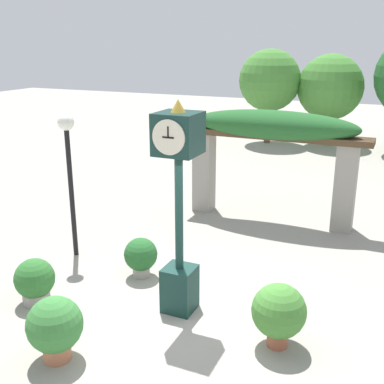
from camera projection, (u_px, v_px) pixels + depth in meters
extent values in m
plane|color=gray|center=(188.00, 316.00, 7.87)|extent=(60.00, 60.00, 0.00)
cube|color=#14332D|center=(180.00, 289.00, 7.96)|extent=(0.50, 0.50, 0.77)
cylinder|color=#14332D|center=(179.00, 214.00, 7.56)|extent=(0.13, 0.13, 1.86)
cylinder|color=gold|center=(179.00, 156.00, 7.28)|extent=(0.21, 0.21, 0.04)
cube|color=#14332D|center=(178.00, 134.00, 7.17)|extent=(0.63, 0.63, 0.63)
cylinder|color=beige|center=(168.00, 137.00, 6.89)|extent=(0.52, 0.02, 0.52)
cylinder|color=beige|center=(187.00, 130.00, 7.46)|extent=(0.52, 0.02, 0.52)
cube|color=black|center=(168.00, 138.00, 6.88)|extent=(0.18, 0.01, 0.02)
cube|color=black|center=(168.00, 132.00, 6.85)|extent=(0.02, 0.01, 0.16)
cone|color=gold|center=(178.00, 106.00, 7.05)|extent=(0.22, 0.22, 0.19)
cube|color=gray|center=(204.00, 172.00, 12.53)|extent=(0.48, 0.48, 2.06)
cube|color=gray|center=(345.00, 188.00, 11.15)|extent=(0.48, 0.48, 2.06)
cube|color=#4C3823|center=(270.00, 137.00, 11.30)|extent=(4.62, 0.12, 0.14)
cube|color=#4C3823|center=(272.00, 136.00, 11.44)|extent=(4.62, 0.12, 0.14)
cube|color=#4C3823|center=(274.00, 135.00, 11.58)|extent=(4.62, 0.12, 0.14)
cube|color=#4C3823|center=(275.00, 134.00, 11.71)|extent=(4.62, 0.12, 0.14)
ellipsoid|color=#235B28|center=(273.00, 125.00, 11.43)|extent=(4.05, 1.08, 0.70)
cylinder|color=#B26B4C|center=(57.00, 351.00, 6.78)|extent=(0.39, 0.39, 0.26)
sphere|color=#387A38|center=(55.00, 325.00, 6.65)|extent=(0.79, 0.79, 0.79)
cylinder|color=gray|center=(141.00, 271.00, 9.17)|extent=(0.32, 0.32, 0.22)
sphere|color=#235B28|center=(141.00, 254.00, 9.06)|extent=(0.63, 0.63, 0.63)
cylinder|color=#9E563D|center=(277.00, 337.00, 7.07)|extent=(0.30, 0.30, 0.28)
sphere|color=#427F33|center=(279.00, 311.00, 6.93)|extent=(0.80, 0.80, 0.80)
cylinder|color=gray|center=(37.00, 297.00, 8.25)|extent=(0.46, 0.46, 0.20)
sphere|color=#2D6B2D|center=(35.00, 278.00, 8.14)|extent=(0.68, 0.68, 0.68)
cylinder|color=black|center=(72.00, 195.00, 9.74)|extent=(0.10, 0.10, 2.63)
sphere|color=white|center=(66.00, 122.00, 9.30)|extent=(0.32, 0.32, 0.32)
cylinder|color=brown|center=(268.00, 122.00, 20.95)|extent=(0.28, 0.28, 1.77)
sphere|color=#427F33|center=(270.00, 80.00, 20.40)|extent=(2.61, 2.61, 2.61)
cylinder|color=brown|center=(327.00, 128.00, 20.57)|extent=(0.28, 0.28, 1.48)
sphere|color=#427F33|center=(330.00, 87.00, 20.06)|extent=(2.73, 2.73, 2.73)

